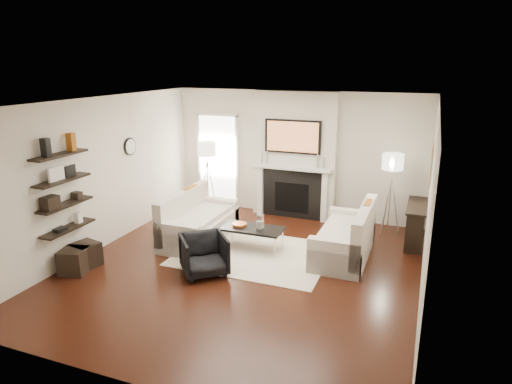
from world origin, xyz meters
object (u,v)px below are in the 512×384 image
(lamp_right_shade, at_px, (393,162))
(ottoman_near, at_px, (86,255))
(loveseat_right_base, at_px, (343,245))
(lamp_left_shade, at_px, (207,149))
(armchair, at_px, (204,253))
(coffee_table, at_px, (252,229))
(loveseat_left_base, at_px, (200,230))

(lamp_right_shade, height_order, ottoman_near, lamp_right_shade)
(loveseat_right_base, xyz_separation_m, lamp_left_shade, (-3.29, 1.32, 1.24))
(loveseat_right_base, distance_m, lamp_right_shade, 1.98)
(armchair, distance_m, ottoman_near, 2.03)
(coffee_table, xyz_separation_m, lamp_left_shade, (-1.71, 1.62, 1.05))
(loveseat_left_base, relative_size, armchair, 2.56)
(coffee_table, distance_m, armchair, 1.23)
(lamp_left_shade, relative_size, lamp_right_shade, 1.00)
(loveseat_right_base, relative_size, lamp_left_shade, 4.50)
(loveseat_right_base, bearing_deg, armchair, -142.75)
(loveseat_right_base, distance_m, coffee_table, 1.62)
(loveseat_left_base, bearing_deg, loveseat_right_base, 5.06)
(loveseat_right_base, distance_m, armchair, 2.45)
(armchair, bearing_deg, lamp_right_shade, 8.19)
(lamp_right_shade, distance_m, ottoman_near, 5.76)
(loveseat_left_base, height_order, loveseat_right_base, same)
(coffee_table, relative_size, lamp_left_shade, 2.75)
(coffee_table, bearing_deg, lamp_right_shade, 37.92)
(loveseat_left_base, height_order, lamp_right_shade, lamp_right_shade)
(loveseat_left_base, xyz_separation_m, coffee_table, (1.10, -0.06, 0.19))
(armchair, xyz_separation_m, lamp_left_shade, (-1.35, 2.80, 1.10))
(loveseat_right_base, distance_m, lamp_left_shade, 3.75)
(loveseat_right_base, xyz_separation_m, armchair, (-1.94, -1.48, 0.14))
(ottoman_near, bearing_deg, loveseat_left_base, 54.32)
(loveseat_right_base, xyz_separation_m, ottoman_near, (-3.91, -1.94, -0.01))
(armchair, relative_size, ottoman_near, 1.76)
(loveseat_left_base, bearing_deg, lamp_left_shade, 111.14)
(lamp_right_shade, bearing_deg, loveseat_left_base, -153.42)
(armchair, bearing_deg, coffee_table, 32.72)
(armchair, distance_m, lamp_right_shade, 4.01)
(coffee_table, height_order, lamp_left_shade, lamp_left_shade)
(ottoman_near, bearing_deg, lamp_left_shade, 79.23)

